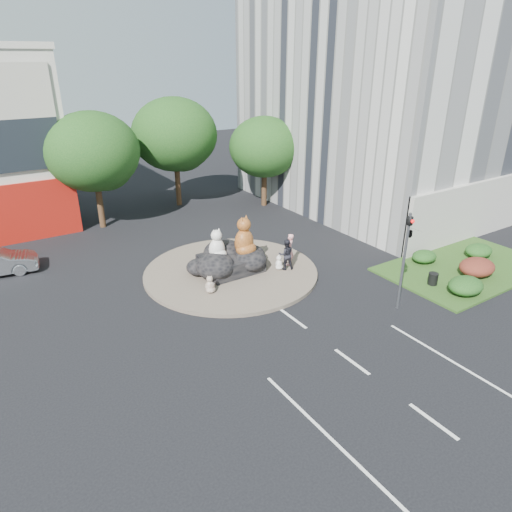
{
  "coord_description": "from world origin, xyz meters",
  "views": [
    {
      "loc": [
        -11.73,
        -10.87,
        11.57
      ],
      "look_at": [
        0.1,
        7.47,
        2.0
      ],
      "focal_mm": 32.0,
      "sensor_mm": 36.0,
      "label": 1
    }
  ],
  "objects_px": {
    "kitten_calico": "(210,284)",
    "litter_bin": "(433,279)",
    "cat_white": "(217,244)",
    "cat_tabby": "(244,235)",
    "kitten_white": "(279,262)",
    "pedestrian_pink": "(289,249)",
    "pedestrian_dark": "(286,254)"
  },
  "relations": [
    {
      "from": "pedestrian_pink",
      "to": "litter_bin",
      "type": "bearing_deg",
      "value": 93.95
    },
    {
      "from": "kitten_calico",
      "to": "cat_tabby",
      "type": "bearing_deg",
      "value": 62.83
    },
    {
      "from": "litter_bin",
      "to": "cat_white",
      "type": "bearing_deg",
      "value": 141.31
    },
    {
      "from": "cat_white",
      "to": "kitten_calico",
      "type": "bearing_deg",
      "value": -136.45
    },
    {
      "from": "cat_white",
      "to": "kitten_white",
      "type": "bearing_deg",
      "value": -31.72
    },
    {
      "from": "pedestrian_pink",
      "to": "pedestrian_dark",
      "type": "distance_m",
      "value": 0.67
    },
    {
      "from": "kitten_white",
      "to": "pedestrian_dark",
      "type": "distance_m",
      "value": 0.62
    },
    {
      "from": "kitten_white",
      "to": "pedestrian_dark",
      "type": "xyz_separation_m",
      "value": [
        0.36,
        -0.2,
        0.47
      ]
    },
    {
      "from": "pedestrian_pink",
      "to": "cat_tabby",
      "type": "bearing_deg",
      "value": -56.37
    },
    {
      "from": "litter_bin",
      "to": "kitten_white",
      "type": "bearing_deg",
      "value": 135.12
    },
    {
      "from": "cat_white",
      "to": "pedestrian_dark",
      "type": "height_order",
      "value": "cat_white"
    },
    {
      "from": "cat_white",
      "to": "pedestrian_pink",
      "type": "relative_size",
      "value": 0.94
    },
    {
      "from": "cat_tabby",
      "to": "kitten_white",
      "type": "relative_size",
      "value": 2.58
    },
    {
      "from": "pedestrian_pink",
      "to": "kitten_white",
      "type": "bearing_deg",
      "value": -23.34
    },
    {
      "from": "cat_white",
      "to": "kitten_white",
      "type": "height_order",
      "value": "cat_white"
    },
    {
      "from": "pedestrian_pink",
      "to": "cat_white",
      "type": "bearing_deg",
      "value": -52.27
    },
    {
      "from": "cat_white",
      "to": "kitten_white",
      "type": "distance_m",
      "value": 3.81
    },
    {
      "from": "kitten_white",
      "to": "litter_bin",
      "type": "height_order",
      "value": "kitten_white"
    },
    {
      "from": "cat_white",
      "to": "pedestrian_pink",
      "type": "height_order",
      "value": "cat_white"
    },
    {
      "from": "cat_tabby",
      "to": "kitten_calico",
      "type": "distance_m",
      "value": 3.74
    },
    {
      "from": "cat_tabby",
      "to": "pedestrian_dark",
      "type": "xyz_separation_m",
      "value": [
        2.0,
        -1.35,
        -1.15
      ]
    },
    {
      "from": "kitten_white",
      "to": "litter_bin",
      "type": "relative_size",
      "value": 1.36
    },
    {
      "from": "cat_white",
      "to": "pedestrian_dark",
      "type": "bearing_deg",
      "value": -32.25
    },
    {
      "from": "cat_white",
      "to": "pedestrian_dark",
      "type": "xyz_separation_m",
      "value": [
        3.61,
        -1.63,
        -0.89
      ]
    },
    {
      "from": "cat_white",
      "to": "cat_tabby",
      "type": "relative_size",
      "value": 0.78
    },
    {
      "from": "cat_white",
      "to": "litter_bin",
      "type": "bearing_deg",
      "value": -46.68
    },
    {
      "from": "cat_tabby",
      "to": "pedestrian_pink",
      "type": "bearing_deg",
      "value": -44.82
    },
    {
      "from": "kitten_calico",
      "to": "litter_bin",
      "type": "bearing_deg",
      "value": 8.55
    },
    {
      "from": "kitten_calico",
      "to": "pedestrian_pink",
      "type": "distance_m",
      "value": 5.62
    },
    {
      "from": "pedestrian_dark",
      "to": "cat_tabby",
      "type": "bearing_deg",
      "value": -10.34
    },
    {
      "from": "cat_tabby",
      "to": "kitten_white",
      "type": "bearing_deg",
      "value": -59.23
    },
    {
      "from": "cat_tabby",
      "to": "pedestrian_dark",
      "type": "distance_m",
      "value": 2.67
    }
  ]
}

